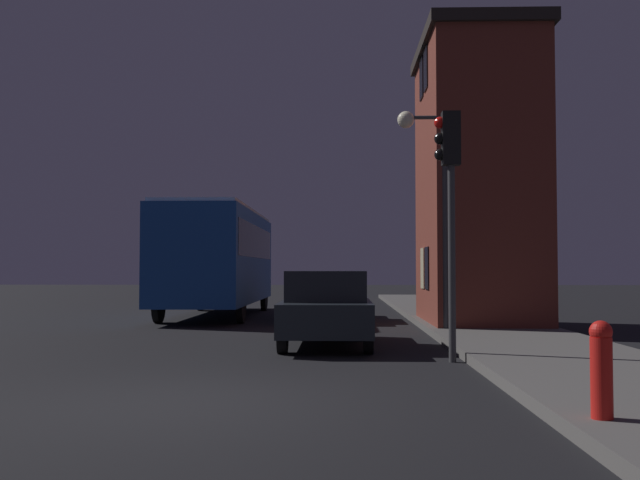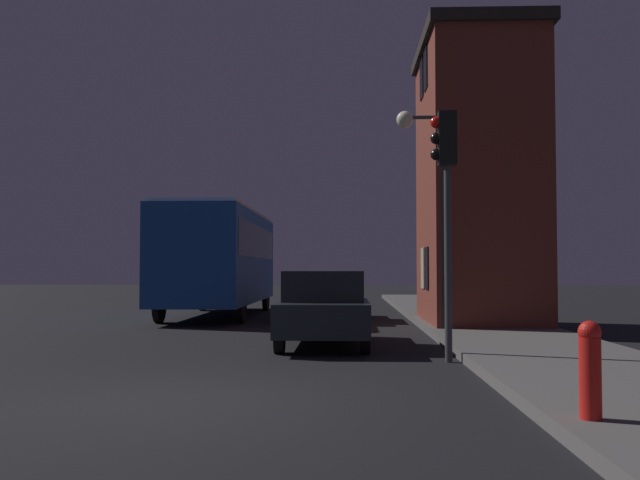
# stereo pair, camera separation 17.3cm
# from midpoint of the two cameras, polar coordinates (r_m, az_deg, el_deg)

# --- Properties ---
(ground_plane) EXTENTS (120.00, 120.00, 0.00)m
(ground_plane) POSITION_cam_midpoint_polar(r_m,az_deg,el_deg) (8.68, -11.33, -12.53)
(ground_plane) COLOR black
(brick_building) EXTENTS (3.02, 4.92, 7.51)m
(brick_building) POSITION_cam_midpoint_polar(r_m,az_deg,el_deg) (19.45, 12.21, 4.80)
(brick_building) COLOR brown
(brick_building) RESTS_ON sidewalk
(streetlamp) EXTENTS (1.17, 0.40, 5.09)m
(streetlamp) POSITION_cam_midpoint_polar(r_m,az_deg,el_deg) (16.93, 8.44, 4.96)
(streetlamp) COLOR #38383A
(streetlamp) RESTS_ON sidewalk
(traffic_light) EXTENTS (0.43, 0.24, 4.18)m
(traffic_light) POSITION_cam_midpoint_polar(r_m,az_deg,el_deg) (12.11, 9.90, 4.62)
(traffic_light) COLOR #38383A
(traffic_light) RESTS_ON ground
(bare_tree) EXTENTS (1.38, 1.05, 4.01)m
(bare_tree) POSITION_cam_midpoint_polar(r_m,az_deg,el_deg) (18.58, 10.77, -0.56)
(bare_tree) COLOR #2D2319
(bare_tree) RESTS_ON sidewalk
(bus) EXTENTS (2.56, 9.43, 3.45)m
(bus) POSITION_cam_midpoint_polar(r_m,az_deg,el_deg) (23.57, -8.33, -1.04)
(bus) COLOR #194793
(bus) RESTS_ON ground
(car_near_lane) EXTENTS (1.74, 4.15, 1.50)m
(car_near_lane) POSITION_cam_midpoint_polar(r_m,az_deg,el_deg) (14.31, 0.18, -5.41)
(car_near_lane) COLOR black
(car_near_lane) RESTS_ON ground
(car_mid_lane) EXTENTS (1.79, 4.38, 1.43)m
(car_mid_lane) POSITION_cam_midpoint_polar(r_m,az_deg,el_deg) (21.60, 0.21, -4.41)
(car_mid_lane) COLOR olive
(car_mid_lane) RESTS_ON ground
(fire_hydrant) EXTENTS (0.21, 0.21, 0.91)m
(fire_hydrant) POSITION_cam_midpoint_polar(r_m,az_deg,el_deg) (7.15, 20.94, -9.47)
(fire_hydrant) COLOR red
(fire_hydrant) RESTS_ON sidewalk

